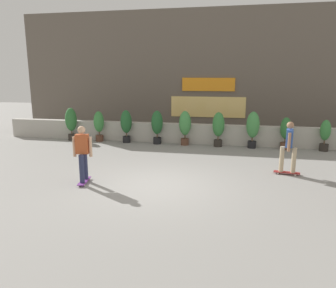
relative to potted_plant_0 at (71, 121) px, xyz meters
The scene contains 14 objects.
ground_plane 7.93m from the potted_plant_0, 44.78° to the right, with size 48.00×48.00×0.00m, color gray.
planter_wall 5.63m from the potted_plant_0, ahead, with size 18.00×0.40×0.90m, color #B2ADA3.
building_backdrop 7.52m from the potted_plant_0, 38.50° to the left, with size 20.00×2.08×6.50m.
potted_plant_0 is the anchor object (origin of this frame).
potted_plant_1 1.43m from the potted_plant_0, ahead, with size 0.48×0.48×1.43m.
potted_plant_2 2.78m from the potted_plant_0, ahead, with size 0.52×0.52×1.51m.
potted_plant_3 4.25m from the potted_plant_0, ahead, with size 0.53×0.53×1.53m.
potted_plant_4 5.53m from the potted_plant_0, ahead, with size 0.53×0.53×1.54m.
potted_plant_5 7.01m from the potted_plant_0, ahead, with size 0.52×0.52×1.52m.
potted_plant_6 8.47m from the potted_plant_0, ahead, with size 0.55×0.55×1.58m.
potted_plant_7 9.82m from the potted_plant_0, ahead, with size 0.45×0.45×1.37m.
potted_plant_8 11.38m from the potted_plant_0, ahead, with size 0.42×0.42×1.31m.
skater_far_right 10.10m from the potted_plant_0, 21.52° to the right, with size 0.82×0.56×1.70m.
skater_foreground 6.74m from the potted_plant_0, 59.32° to the right, with size 0.55×0.82×1.70m.
Camera 1 is at (2.09, -8.65, 3.13)m, focal length 34.71 mm.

